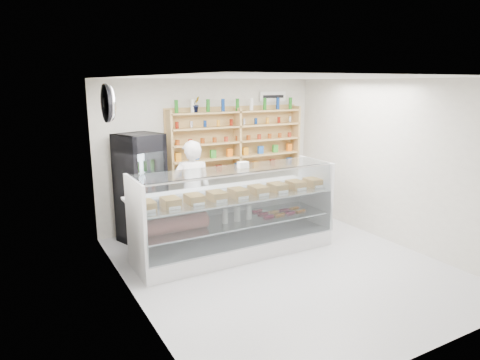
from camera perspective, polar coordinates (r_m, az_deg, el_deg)
room at (r=6.25m, az=6.02°, el=0.50°), size 5.00×5.00×5.00m
display_counter at (r=6.99m, az=-0.67°, el=-6.76°), size 3.27×0.98×1.43m
shop_worker at (r=7.40m, az=-6.39°, el=-1.58°), size 0.76×0.62×1.79m
drinks_cooler at (r=7.58m, az=-13.09°, el=-1.06°), size 0.86×0.85×1.89m
wall_shelving at (r=8.43m, az=-0.34°, el=5.13°), size 2.84×0.28×1.33m
potted_plant at (r=7.98m, az=-5.90°, el=10.01°), size 0.19×0.17×0.29m
security_mirror at (r=6.33m, az=-17.00°, el=9.77°), size 0.15×0.50×0.50m
wall_sign at (r=8.94m, az=4.40°, el=11.04°), size 0.62×0.03×0.20m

